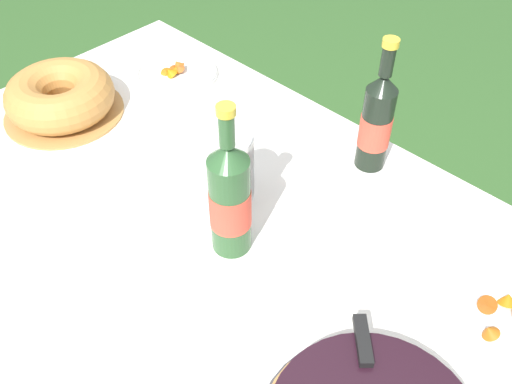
% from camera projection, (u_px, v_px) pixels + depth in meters
% --- Properties ---
extents(garden_table, '(1.70, 1.23, 0.69)m').
position_uv_depth(garden_table, '(191.00, 302.00, 1.11)').
color(garden_table, brown).
rests_on(garden_table, ground_plane).
extents(tablecloth, '(1.71, 1.24, 0.10)m').
position_uv_depth(tablecloth, '(190.00, 289.00, 1.08)').
color(tablecloth, white).
rests_on(tablecloth, garden_table).
extents(bundt_cake, '(0.30, 0.30, 0.11)m').
position_uv_depth(bundt_cake, '(60.00, 96.00, 1.42)').
color(bundt_cake, '#B78447').
rests_on(bundt_cake, tablecloth).
extents(cup_stack, '(0.07, 0.07, 0.16)m').
position_uv_depth(cup_stack, '(237.00, 169.00, 1.18)').
color(cup_stack, white).
rests_on(cup_stack, tablecloth).
extents(cider_bottle_green, '(0.08, 0.08, 0.34)m').
position_uv_depth(cider_bottle_green, '(230.00, 199.00, 1.05)').
color(cider_bottle_green, '#2D562D').
rests_on(cider_bottle_green, tablecloth).
extents(juice_bottle_red, '(0.07, 0.07, 0.32)m').
position_uv_depth(juice_bottle_red, '(377.00, 121.00, 1.24)').
color(juice_bottle_red, black).
rests_on(juice_bottle_red, tablecloth).
extents(snack_plate_left, '(0.23, 0.23, 0.05)m').
position_uv_depth(snack_plate_left, '(176.00, 73.00, 1.58)').
color(snack_plate_left, white).
rests_on(snack_plate_left, tablecloth).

